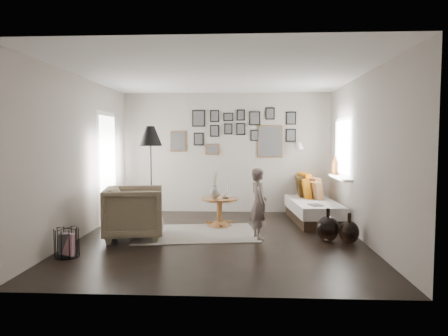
{
  "coord_description": "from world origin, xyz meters",
  "views": [
    {
      "loc": [
        0.4,
        -6.32,
        1.58
      ],
      "look_at": [
        0.05,
        0.5,
        1.1
      ],
      "focal_mm": 32.0,
      "sensor_mm": 36.0,
      "label": 1
    }
  ],
  "objects_px": {
    "demijohn_large": "(328,229)",
    "daybed": "(312,207)",
    "armchair": "(134,212)",
    "child": "(258,204)",
    "pedestal_table": "(220,213)",
    "demijohn_small": "(349,232)",
    "floor_lamp": "(151,140)",
    "magazine_basket": "(67,243)",
    "vase": "(215,190)"
  },
  "relations": [
    {
      "from": "armchair",
      "to": "child",
      "type": "distance_m",
      "value": 2.0
    },
    {
      "from": "magazine_basket",
      "to": "daybed",
      "type": "bearing_deg",
      "value": 34.86
    },
    {
      "from": "daybed",
      "to": "demijohn_large",
      "type": "bearing_deg",
      "value": -95.19
    },
    {
      "from": "demijohn_small",
      "to": "floor_lamp",
      "type": "bearing_deg",
      "value": 159.01
    },
    {
      "from": "armchair",
      "to": "magazine_basket",
      "type": "xyz_separation_m",
      "value": [
        -0.63,
        -1.06,
        -0.23
      ]
    },
    {
      "from": "demijohn_large",
      "to": "child",
      "type": "distance_m",
      "value": 1.14
    },
    {
      "from": "pedestal_table",
      "to": "vase",
      "type": "distance_m",
      "value": 0.43
    },
    {
      "from": "armchair",
      "to": "vase",
      "type": "bearing_deg",
      "value": -63.42
    },
    {
      "from": "demijohn_large",
      "to": "demijohn_small",
      "type": "height_order",
      "value": "demijohn_large"
    },
    {
      "from": "demijohn_large",
      "to": "demijohn_small",
      "type": "relative_size",
      "value": 1.1
    },
    {
      "from": "demijohn_large",
      "to": "floor_lamp",
      "type": "bearing_deg",
      "value": 159.11
    },
    {
      "from": "demijohn_large",
      "to": "daybed",
      "type": "bearing_deg",
      "value": 89.07
    },
    {
      "from": "child",
      "to": "pedestal_table",
      "type": "bearing_deg",
      "value": 20.56
    },
    {
      "from": "magazine_basket",
      "to": "demijohn_small",
      "type": "bearing_deg",
      "value": 12.69
    },
    {
      "from": "daybed",
      "to": "child",
      "type": "bearing_deg",
      "value": -131.25
    },
    {
      "from": "armchair",
      "to": "pedestal_table",
      "type": "bearing_deg",
      "value": -65.72
    },
    {
      "from": "demijohn_large",
      "to": "armchair",
      "type": "bearing_deg",
      "value": 179.19
    },
    {
      "from": "armchair",
      "to": "floor_lamp",
      "type": "bearing_deg",
      "value": -12.67
    },
    {
      "from": "vase",
      "to": "floor_lamp",
      "type": "bearing_deg",
      "value": 173.36
    },
    {
      "from": "daybed",
      "to": "magazine_basket",
      "type": "relative_size",
      "value": 4.91
    },
    {
      "from": "pedestal_table",
      "to": "magazine_basket",
      "type": "relative_size",
      "value": 1.69
    },
    {
      "from": "vase",
      "to": "child",
      "type": "distance_m",
      "value": 1.19
    },
    {
      "from": "vase",
      "to": "demijohn_small",
      "type": "xyz_separation_m",
      "value": [
        2.13,
        -1.14,
        -0.49
      ]
    },
    {
      "from": "pedestal_table",
      "to": "child",
      "type": "height_order",
      "value": "child"
    },
    {
      "from": "floor_lamp",
      "to": "demijohn_large",
      "type": "bearing_deg",
      "value": -20.89
    },
    {
      "from": "magazine_basket",
      "to": "vase",
      "type": "bearing_deg",
      "value": 47.6
    },
    {
      "from": "magazine_basket",
      "to": "pedestal_table",
      "type": "bearing_deg",
      "value": 46.12
    },
    {
      "from": "floor_lamp",
      "to": "magazine_basket",
      "type": "distance_m",
      "value": 2.67
    },
    {
      "from": "floor_lamp",
      "to": "armchair",
      "type": "bearing_deg",
      "value": -90.76
    },
    {
      "from": "demijohn_small",
      "to": "child",
      "type": "height_order",
      "value": "child"
    },
    {
      "from": "vase",
      "to": "armchair",
      "type": "xyz_separation_m",
      "value": [
        -1.23,
        -0.98,
        -0.25
      ]
    },
    {
      "from": "vase",
      "to": "floor_lamp",
      "type": "relative_size",
      "value": 0.26
    },
    {
      "from": "armchair",
      "to": "demijohn_small",
      "type": "height_order",
      "value": "armchair"
    },
    {
      "from": "vase",
      "to": "demijohn_large",
      "type": "bearing_deg",
      "value": -29.15
    },
    {
      "from": "pedestal_table",
      "to": "demijohn_small",
      "type": "relative_size",
      "value": 1.4
    },
    {
      "from": "pedestal_table",
      "to": "demijohn_large",
      "type": "height_order",
      "value": "same"
    },
    {
      "from": "vase",
      "to": "armchair",
      "type": "bearing_deg",
      "value": -141.5
    },
    {
      "from": "child",
      "to": "demijohn_large",
      "type": "bearing_deg",
      "value": -112.63
    },
    {
      "from": "armchair",
      "to": "demijohn_large",
      "type": "height_order",
      "value": "armchair"
    },
    {
      "from": "vase",
      "to": "magazine_basket",
      "type": "bearing_deg",
      "value": -132.4
    },
    {
      "from": "pedestal_table",
      "to": "floor_lamp",
      "type": "relative_size",
      "value": 0.36
    },
    {
      "from": "magazine_basket",
      "to": "child",
      "type": "distance_m",
      "value": 2.88
    },
    {
      "from": "vase",
      "to": "daybed",
      "type": "distance_m",
      "value": 1.98
    },
    {
      "from": "vase",
      "to": "demijohn_large",
      "type": "distance_m",
      "value": 2.15
    },
    {
      "from": "daybed",
      "to": "demijohn_small",
      "type": "xyz_separation_m",
      "value": [
        0.27,
        -1.7,
        -0.1
      ]
    },
    {
      "from": "vase",
      "to": "magazine_basket",
      "type": "height_order",
      "value": "vase"
    },
    {
      "from": "daybed",
      "to": "magazine_basket",
      "type": "bearing_deg",
      "value": -149.4
    },
    {
      "from": "daybed",
      "to": "armchair",
      "type": "xyz_separation_m",
      "value": [
        -3.09,
        -1.53,
        0.14
      ]
    },
    {
      "from": "armchair",
      "to": "magazine_basket",
      "type": "bearing_deg",
      "value": 137.28
    },
    {
      "from": "pedestal_table",
      "to": "floor_lamp",
      "type": "distance_m",
      "value": 1.87
    }
  ]
}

